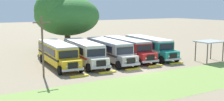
{
  "coord_description": "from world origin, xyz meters",
  "views": [
    {
      "loc": [
        -18.11,
        -26.01,
        7.2
      ],
      "look_at": [
        0.0,
        5.02,
        1.6
      ],
      "focal_mm": 45.06,
      "sensor_mm": 36.0,
      "label": 1
    }
  ],
  "objects_px": {
    "parked_bus_slot_1": "(84,51)",
    "parked_bus_slot_4": "(149,46)",
    "waiting_shelter": "(210,43)",
    "parked_bus_slot_0": "(58,53)",
    "parked_bus_slot_2": "(109,50)",
    "parked_bus_slot_3": "(127,48)",
    "utility_pole": "(43,45)",
    "broad_shade_tree": "(66,15)"
  },
  "relations": [
    {
      "from": "parked_bus_slot_1",
      "to": "parked_bus_slot_4",
      "type": "bearing_deg",
      "value": 93.38
    },
    {
      "from": "waiting_shelter",
      "to": "parked_bus_slot_0",
      "type": "bearing_deg",
      "value": 157.84
    },
    {
      "from": "parked_bus_slot_2",
      "to": "waiting_shelter",
      "type": "height_order",
      "value": "parked_bus_slot_2"
    },
    {
      "from": "parked_bus_slot_3",
      "to": "utility_pole",
      "type": "bearing_deg",
      "value": -68.89
    },
    {
      "from": "parked_bus_slot_1",
      "to": "broad_shade_tree",
      "type": "height_order",
      "value": "broad_shade_tree"
    },
    {
      "from": "parked_bus_slot_3",
      "to": "parked_bus_slot_4",
      "type": "relative_size",
      "value": 0.99
    },
    {
      "from": "parked_bus_slot_1",
      "to": "parked_bus_slot_2",
      "type": "relative_size",
      "value": 1.0
    },
    {
      "from": "waiting_shelter",
      "to": "parked_bus_slot_1",
      "type": "bearing_deg",
      "value": 155.04
    },
    {
      "from": "parked_bus_slot_2",
      "to": "broad_shade_tree",
      "type": "height_order",
      "value": "broad_shade_tree"
    },
    {
      "from": "parked_bus_slot_0",
      "to": "parked_bus_slot_4",
      "type": "distance_m",
      "value": 13.47
    },
    {
      "from": "parked_bus_slot_4",
      "to": "broad_shade_tree",
      "type": "relative_size",
      "value": 0.98
    },
    {
      "from": "parked_bus_slot_3",
      "to": "waiting_shelter",
      "type": "xyz_separation_m",
      "value": [
        8.51,
        -7.05,
        0.87
      ]
    },
    {
      "from": "parked_bus_slot_1",
      "to": "broad_shade_tree",
      "type": "xyz_separation_m",
      "value": [
        2.36,
        12.29,
        4.24
      ]
    },
    {
      "from": "parked_bus_slot_0",
      "to": "utility_pole",
      "type": "height_order",
      "value": "utility_pole"
    },
    {
      "from": "parked_bus_slot_4",
      "to": "utility_pole",
      "type": "bearing_deg",
      "value": -71.59
    },
    {
      "from": "parked_bus_slot_1",
      "to": "parked_bus_slot_2",
      "type": "bearing_deg",
      "value": 88.22
    },
    {
      "from": "broad_shade_tree",
      "to": "waiting_shelter",
      "type": "bearing_deg",
      "value": -56.61
    },
    {
      "from": "parked_bus_slot_0",
      "to": "utility_pole",
      "type": "bearing_deg",
      "value": -30.55
    },
    {
      "from": "utility_pole",
      "to": "waiting_shelter",
      "type": "relative_size",
      "value": 1.73
    },
    {
      "from": "parked_bus_slot_0",
      "to": "utility_pole",
      "type": "relative_size",
      "value": 1.75
    },
    {
      "from": "broad_shade_tree",
      "to": "parked_bus_slot_1",
      "type": "bearing_deg",
      "value": -100.87
    },
    {
      "from": "parked_bus_slot_0",
      "to": "waiting_shelter",
      "type": "distance_m",
      "value": 19.9
    },
    {
      "from": "parked_bus_slot_2",
      "to": "parked_bus_slot_4",
      "type": "xyz_separation_m",
      "value": [
        6.62,
        0.09,
        0.0
      ]
    },
    {
      "from": "parked_bus_slot_1",
      "to": "utility_pole",
      "type": "bearing_deg",
      "value": -51.24
    },
    {
      "from": "parked_bus_slot_2",
      "to": "waiting_shelter",
      "type": "bearing_deg",
      "value": 64.32
    },
    {
      "from": "parked_bus_slot_1",
      "to": "utility_pole",
      "type": "distance_m",
      "value": 8.04
    },
    {
      "from": "parked_bus_slot_3",
      "to": "utility_pole",
      "type": "distance_m",
      "value": 13.94
    },
    {
      "from": "parked_bus_slot_0",
      "to": "parked_bus_slot_3",
      "type": "relative_size",
      "value": 1.0
    },
    {
      "from": "utility_pole",
      "to": "waiting_shelter",
      "type": "xyz_separation_m",
      "value": [
        21.64,
        -2.71,
        -0.9
      ]
    },
    {
      "from": "parked_bus_slot_2",
      "to": "broad_shade_tree",
      "type": "bearing_deg",
      "value": -170.99
    },
    {
      "from": "parked_bus_slot_1",
      "to": "parked_bus_slot_2",
      "type": "xyz_separation_m",
      "value": [
        3.49,
        -0.44,
        0.0
      ]
    },
    {
      "from": "parked_bus_slot_2",
      "to": "utility_pole",
      "type": "xyz_separation_m",
      "value": [
        -10.04,
        -3.88,
        1.77
      ]
    },
    {
      "from": "parked_bus_slot_0",
      "to": "parked_bus_slot_4",
      "type": "bearing_deg",
      "value": 89.83
    },
    {
      "from": "parked_bus_slot_4",
      "to": "utility_pole",
      "type": "xyz_separation_m",
      "value": [
        -16.67,
        -3.96,
        1.77
      ]
    },
    {
      "from": "parked_bus_slot_0",
      "to": "parked_bus_slot_3",
      "type": "height_order",
      "value": "same"
    },
    {
      "from": "parked_bus_slot_0",
      "to": "parked_bus_slot_1",
      "type": "bearing_deg",
      "value": 85.2
    },
    {
      "from": "parked_bus_slot_4",
      "to": "broad_shade_tree",
      "type": "distance_m",
      "value": 15.43
    },
    {
      "from": "parked_bus_slot_2",
      "to": "utility_pole",
      "type": "relative_size",
      "value": 1.75
    },
    {
      "from": "parked_bus_slot_0",
      "to": "waiting_shelter",
      "type": "bearing_deg",
      "value": 71.2
    },
    {
      "from": "waiting_shelter",
      "to": "parked_bus_slot_3",
      "type": "bearing_deg",
      "value": 140.36
    },
    {
      "from": "parked_bus_slot_2",
      "to": "broad_shade_tree",
      "type": "relative_size",
      "value": 0.98
    },
    {
      "from": "parked_bus_slot_3",
      "to": "utility_pole",
      "type": "relative_size",
      "value": 1.75
    }
  ]
}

